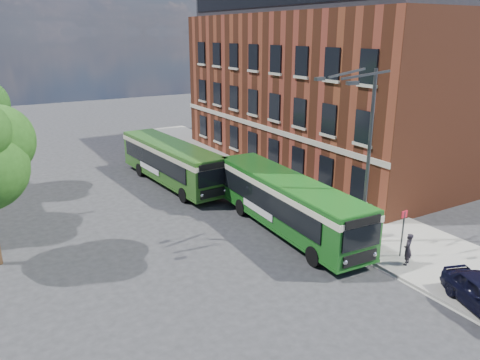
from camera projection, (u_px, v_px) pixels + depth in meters
ground at (257, 252)px, 23.66m from camera, size 120.00×120.00×0.00m
pavement at (279, 186)px, 33.60m from camera, size 6.00×48.00×0.15m
kerb_line at (243, 194)px, 32.14m from camera, size 0.12×48.00×0.01m
brick_office at (324, 79)px, 38.19m from camera, size 12.10×26.00×14.20m
street_lamp at (363, 157)px, 22.91m from camera, size 2.96×2.38×9.00m
bus_stop_sign at (403, 231)px, 22.47m from camera, size 0.35×0.08×2.52m
bus_front at (287, 199)px, 25.71m from camera, size 3.13×12.21×3.02m
bus_rear at (171, 159)px, 33.79m from camera, size 3.37×12.04×3.02m
pedestrian_a at (408, 249)px, 21.84m from camera, size 0.68×0.59×1.56m
pedestrian_b at (368, 220)px, 24.92m from camera, size 0.93×0.75×1.82m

